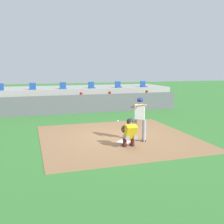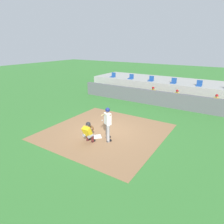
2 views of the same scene
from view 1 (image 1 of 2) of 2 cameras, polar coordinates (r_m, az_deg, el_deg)
ground_plane at (r=11.42m, az=1.06°, el=-5.52°), size 80.00×80.00×0.00m
dirt_infield at (r=11.42m, az=1.06°, el=-5.49°), size 6.40×6.40×0.01m
home_plate at (r=10.68m, az=2.43°, el=-6.46°), size 0.62×0.62×0.02m
batter_at_plate at (r=10.70m, az=5.95°, el=-0.90°), size 0.55×0.90×1.80m
catcher_crouched at (r=9.90m, az=3.80°, el=-4.27°), size 0.48×1.63×1.13m
dugout_wall at (r=17.47m, az=-5.73°, el=1.74°), size 13.00×0.30×1.20m
dugout_bench at (r=18.49m, az=-6.34°, el=0.99°), size 11.80×0.44×0.45m
dugout_player_0 at (r=18.26m, az=-6.57°, el=2.30°), size 0.49×0.70×1.30m
dugout_player_1 at (r=18.76m, az=-0.37°, el=2.56°), size 0.49×0.70×1.30m
dugout_player_2 at (r=19.79m, az=7.63°, el=2.84°), size 0.49×0.70×1.30m
stands_platform at (r=21.75m, az=-8.11°, el=3.51°), size 15.00×4.40×1.40m
stadium_seat_0 at (r=19.97m, az=-22.99°, el=4.71°), size 0.46×0.46×0.48m
stadium_seat_1 at (r=19.88m, az=-16.75°, el=5.04°), size 0.46×0.46×0.48m
stadium_seat_2 at (r=20.03m, az=-10.52°, el=5.32°), size 0.46×0.46×0.48m
stadium_seat_3 at (r=20.40m, az=-4.45°, el=5.53°), size 0.46×0.46×0.48m
stadium_seat_4 at (r=21.00m, az=1.35°, el=5.67°), size 0.46×0.46×0.48m
stadium_seat_5 at (r=21.79m, az=6.78°, el=5.75°), size 0.46×0.46×0.48m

